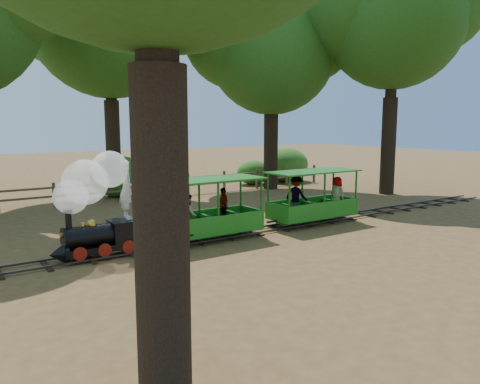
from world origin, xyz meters
TOP-DOWN VIEW (x-y plane):
  - ground at (0.00, 0.00)m, footprint 90.00×90.00m
  - track at (0.00, 0.00)m, footprint 22.00×1.00m
  - locomotive at (-5.76, 0.08)m, footprint 2.35×1.11m
  - carriage_front at (-2.64, -0.02)m, footprint 3.23×1.39m
  - carriage_rear at (1.42, 0.03)m, footprint 3.23×1.36m
  - oak_nc at (-2.03, 9.59)m, footprint 8.63×7.59m
  - oak_ne at (5.47, 7.59)m, footprint 7.96×7.01m
  - oak_e at (8.97, 3.09)m, footprint 7.99×7.03m
  - fence at (0.00, 8.00)m, footprint 18.10×0.10m
  - shrub_mid_w at (-1.82, 9.30)m, footprint 2.67×2.05m
  - shrub_mid_e at (5.72, 9.30)m, footprint 1.94×1.49m
  - shrub_east at (8.01, 9.30)m, footprint 2.81×2.16m

SIDE VIEW (x-z plane):
  - ground at x=0.00m, z-range 0.00..0.00m
  - track at x=0.00m, z-range 0.02..0.12m
  - fence at x=0.00m, z-range 0.08..1.08m
  - shrub_mid_e at x=5.72m, z-range 0.00..1.34m
  - carriage_front at x=-2.64m, z-range -0.11..1.57m
  - carriage_rear at x=1.42m, z-range -0.05..1.63m
  - shrub_mid_w at x=-1.82m, z-range 0.00..1.85m
  - shrub_east at x=8.01m, z-range 0.00..1.94m
  - locomotive at x=-5.76m, z-range 0.18..2.88m
  - oak_ne at x=5.47m, z-range 2.19..12.30m
  - oak_nc at x=-2.03m, z-range 2.55..13.87m
  - oak_e at x=8.97m, z-range 2.74..13.99m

